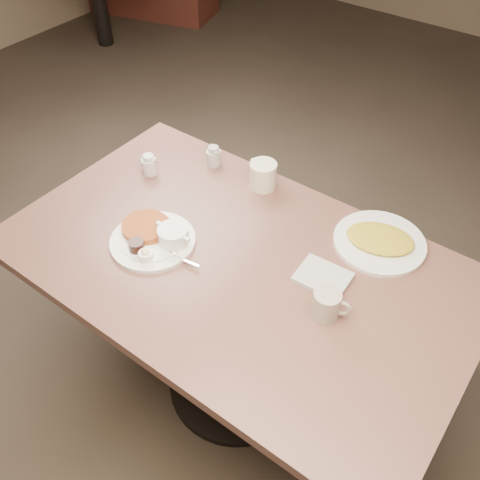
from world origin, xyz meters
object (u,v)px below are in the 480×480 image
Objects in this scene: creamer_right at (214,156)px; coffee_mug_far at (262,175)px; hash_plate at (380,241)px; creamer_left at (149,165)px; diner_table at (237,293)px; coffee_mug_near at (327,304)px; main_plate at (155,237)px.

coffee_mug_far is at bearing 0.69° from creamer_right.
creamer_right is 0.21× the size of hash_plate.
creamer_left is at bearing -169.07° from hash_plate.
hash_plate is at bearing 44.99° from diner_table.
coffee_mug_near reaches higher than diner_table.
coffee_mug_far reaches higher than creamer_right.
coffee_mug_near reaches higher than hash_plate.
coffee_mug_far reaches higher than creamer_left.
main_plate is at bearing -43.56° from creamer_left.
hash_plate is (-0.00, 0.36, -0.03)m from coffee_mug_near.
diner_table is at bearing 20.08° from main_plate.
coffee_mug_near reaches higher than creamer_right.
coffee_mug_far is (-0.15, 0.36, 0.22)m from diner_table.
main_plate is 2.26× the size of coffee_mug_far.
creamer_left is 0.25m from creamer_right.
creamer_left is at bearing 162.67° from diner_table.
main_plate is 2.81× the size of coffee_mug_near.
main_plate is (-0.26, -0.09, 0.19)m from diner_table.
creamer_right is at bearing 104.41° from main_plate.
main_plate is at bearing -159.92° from diner_table.
main_plate is at bearing -144.14° from hash_plate.
creamer_right is at bearing 178.44° from hash_plate.
creamer_left reaches higher than hash_plate.
coffee_mug_far is at bearing 142.16° from coffee_mug_near.
diner_table is at bearing -67.37° from coffee_mug_far.
main_plate is at bearing -173.09° from coffee_mug_near.
creamer_left is 0.89m from hash_plate.
diner_table is 17.47× the size of creamer_left.
main_plate is 3.98× the size of creamer_left.
main_plate reaches higher than diner_table.
coffee_mug_far reaches higher than diner_table.
coffee_mug_far reaches higher than hash_plate.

